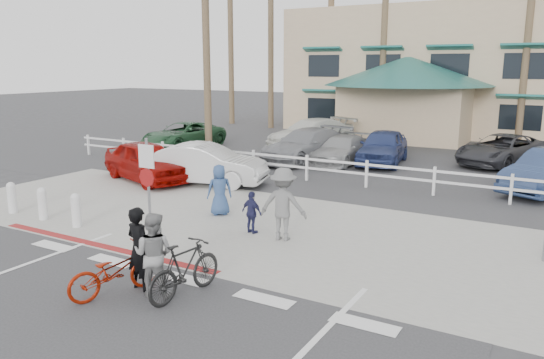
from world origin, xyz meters
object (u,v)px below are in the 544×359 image
Objects in this scene: bike_red at (115,271)px; bike_black at (185,269)px; sign_post at (148,184)px; car_red_compact at (147,161)px; car_white_sedan at (205,164)px.

bike_black is (1.21, 0.62, 0.07)m from bike_red.
bike_red is 1.36m from bike_black.
sign_post is 7.28m from car_red_compact.
sign_post is at bearing -38.14° from bike_red.
car_red_compact is (-2.32, -0.62, 0.01)m from car_white_sedan.
bike_black is (2.92, -2.22, -0.90)m from sign_post.
bike_red is (1.71, -2.84, -0.97)m from sign_post.
car_red_compact is (-6.72, 8.08, 0.28)m from bike_red.
bike_black is at bearing -160.03° from car_white_sedan.
bike_black is at bearing -37.22° from sign_post.
car_red_compact reaches higher than bike_red.
car_white_sedan is at bearing -42.42° from bike_red.
bike_red is 0.41× the size of car_red_compact.
bike_red is 9.75m from car_white_sedan.
bike_red is 1.01× the size of bike_black.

